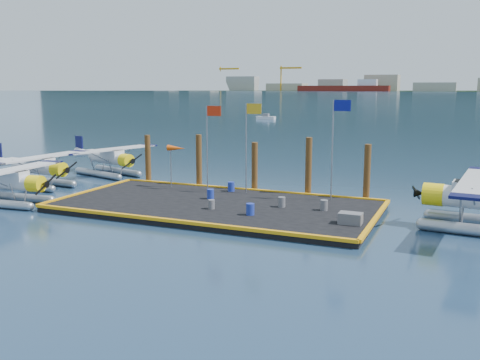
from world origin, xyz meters
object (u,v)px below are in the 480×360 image
(piling_4, at_px, (367,174))
(seaplane_c, at_px, (110,160))
(seaplane_b, at_px, (38,169))
(piling_0, at_px, (148,161))
(drum_0, at_px, (210,194))
(crate, at_px, (350,218))
(drum_1, at_px, (250,209))
(seaplane_a, at_px, (8,184))
(piling_1, at_px, (199,162))
(piling_3, at_px, (308,168))
(drum_5, at_px, (231,187))
(flagpole_yellow, at_px, (249,134))
(flagpole_blue, at_px, (336,135))
(flagpole_red, at_px, (210,134))
(drum_2, at_px, (282,202))
(drum_4, at_px, (324,205))
(windsock, at_px, (176,149))
(drum_3, at_px, (211,204))
(piling_2, at_px, (255,169))

(piling_4, bearing_deg, seaplane_c, 173.27)
(seaplane_b, bearing_deg, piling_0, 123.24)
(drum_0, relative_size, crate, 0.53)
(drum_1, bearing_deg, seaplane_a, -172.83)
(seaplane_a, height_order, piling_1, piling_1)
(piling_3, bearing_deg, drum_5, -164.75)
(piling_1, bearing_deg, crate, -29.18)
(crate, distance_m, piling_4, 7.35)
(seaplane_a, height_order, seaplane_c, seaplane_c)
(seaplane_c, xyz_separation_m, flagpole_yellow, (14.86, -4.27, 3.10))
(flagpole_blue, bearing_deg, piling_0, 173.99)
(flagpole_red, distance_m, flagpole_blue, 8.99)
(drum_2, relative_size, drum_4, 0.99)
(drum_1, relative_size, flagpole_yellow, 0.11)
(drum_2, xyz_separation_m, piling_0, (-12.69, 4.78, 1.29))
(drum_0, relative_size, drum_4, 1.03)
(crate, xyz_separation_m, piling_0, (-17.43, 7.22, 1.29))
(piling_3, bearing_deg, flagpole_red, -166.75)
(flagpole_yellow, bearing_deg, seaplane_a, -150.44)
(flagpole_blue, bearing_deg, drum_2, -128.21)
(crate, bearing_deg, piling_4, 93.43)
(drum_0, height_order, piling_1, piling_1)
(windsock, bearing_deg, drum_2, -19.03)
(drum_2, bearing_deg, piling_3, 86.32)
(drum_4, bearing_deg, seaplane_b, 178.29)
(seaplane_a, relative_size, drum_1, 13.29)
(piling_4, bearing_deg, seaplane_a, -156.37)
(drum_0, relative_size, drum_3, 1.15)
(drum_2, distance_m, drum_4, 2.62)
(seaplane_b, distance_m, drum_5, 15.50)
(windsock, bearing_deg, flagpole_yellow, 0.00)
(crate, height_order, piling_4, piling_4)
(drum_2, height_order, piling_0, piling_0)
(drum_5, distance_m, piling_0, 8.01)
(drum_1, relative_size, windsock, 0.22)
(piling_0, distance_m, piling_2, 9.00)
(flagpole_red, relative_size, piling_3, 1.40)
(drum_5, bearing_deg, windsock, -177.64)
(drum_1, xyz_separation_m, drum_2, (1.01, 2.67, -0.02))
(seaplane_b, height_order, flagpole_blue, flagpole_blue)
(drum_4, relative_size, piling_3, 0.15)
(seaplane_a, height_order, drum_0, seaplane_a)
(seaplane_b, xyz_separation_m, piling_4, (24.49, 3.95, 0.59))
(drum_3, bearing_deg, drum_0, 117.30)
(crate, bearing_deg, seaplane_b, 172.52)
(drum_3, xyz_separation_m, piling_4, (8.07, 6.95, 1.32))
(drum_0, bearing_deg, drum_2, -5.06)
(drum_5, relative_size, piling_0, 0.17)
(crate, xyz_separation_m, windsock, (-13.96, 5.62, 2.52))
(drum_3, xyz_separation_m, piling_0, (-8.93, 6.95, 1.32))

